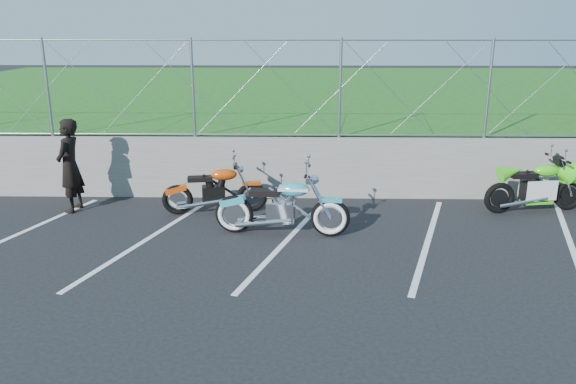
{
  "coord_description": "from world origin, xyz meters",
  "views": [
    {
      "loc": [
        0.19,
        -8.02,
        3.52
      ],
      "look_at": [
        -0.01,
        1.3,
        0.75
      ],
      "focal_mm": 35.0,
      "sensor_mm": 36.0,
      "label": 1
    }
  ],
  "objects_px": {
    "cruiser_turquoise": "(283,209)",
    "naked_orange": "(216,192)",
    "sportbike_green": "(537,189)",
    "person_standing": "(70,166)"
  },
  "relations": [
    {
      "from": "naked_orange",
      "to": "person_standing",
      "type": "relative_size",
      "value": 1.11
    },
    {
      "from": "sportbike_green",
      "to": "person_standing",
      "type": "height_order",
      "value": "person_standing"
    },
    {
      "from": "naked_orange",
      "to": "person_standing",
      "type": "xyz_separation_m",
      "value": [
        -2.85,
        0.08,
        0.48
      ]
    },
    {
      "from": "naked_orange",
      "to": "sportbike_green",
      "type": "bearing_deg",
      "value": -6.58
    },
    {
      "from": "person_standing",
      "to": "naked_orange",
      "type": "bearing_deg",
      "value": 92.16
    },
    {
      "from": "cruiser_turquoise",
      "to": "naked_orange",
      "type": "distance_m",
      "value": 1.78
    },
    {
      "from": "cruiser_turquoise",
      "to": "person_standing",
      "type": "xyz_separation_m",
      "value": [
        -4.19,
        1.24,
        0.44
      ]
    },
    {
      "from": "cruiser_turquoise",
      "to": "sportbike_green",
      "type": "relative_size",
      "value": 1.14
    },
    {
      "from": "naked_orange",
      "to": "person_standing",
      "type": "distance_m",
      "value": 2.89
    },
    {
      "from": "naked_orange",
      "to": "person_standing",
      "type": "height_order",
      "value": "person_standing"
    }
  ]
}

